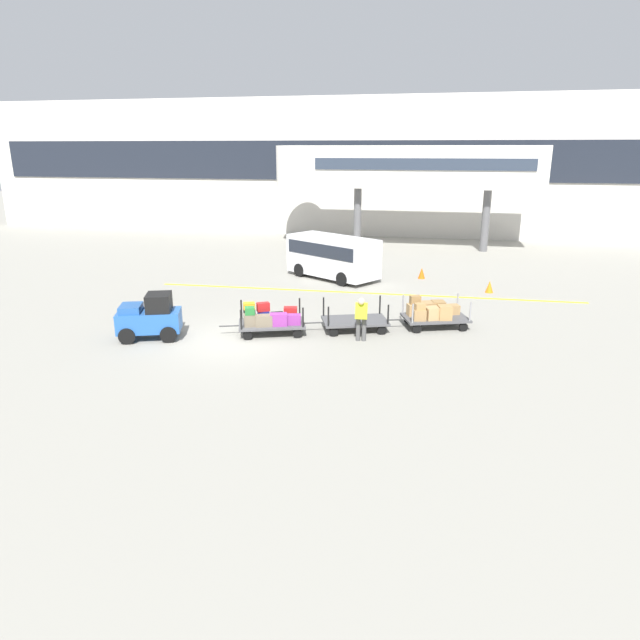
{
  "coord_description": "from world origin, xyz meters",
  "views": [
    {
      "loc": [
        6.89,
        -17.36,
        6.34
      ],
      "look_at": [
        3.08,
        0.21,
        0.86
      ],
      "focal_mm": 31.76,
      "sensor_mm": 36.0,
      "label": 1
    }
  ],
  "objects_px": {
    "baggage_handler": "(361,317)",
    "safety_cone_far": "(422,273)",
    "safety_cone_near": "(489,287)",
    "shuttle_van": "(333,254)",
    "baggage_cart_middle": "(355,321)",
    "baggage_cart_tail": "(433,312)",
    "baggage_tug": "(150,317)",
    "baggage_cart_lead": "(270,319)"
  },
  "relations": [
    {
      "from": "baggage_cart_middle",
      "to": "safety_cone_near",
      "type": "bearing_deg",
      "value": 53.04
    },
    {
      "from": "baggage_tug",
      "to": "baggage_cart_lead",
      "type": "bearing_deg",
      "value": 19.15
    },
    {
      "from": "baggage_cart_lead",
      "to": "baggage_cart_tail",
      "type": "height_order",
      "value": "baggage_cart_tail"
    },
    {
      "from": "baggage_tug",
      "to": "baggage_cart_middle",
      "type": "relative_size",
      "value": 0.76
    },
    {
      "from": "safety_cone_near",
      "to": "safety_cone_far",
      "type": "distance_m",
      "value": 3.9
    },
    {
      "from": "baggage_cart_lead",
      "to": "safety_cone_near",
      "type": "xyz_separation_m",
      "value": [
        8.04,
        7.88,
        -0.27
      ]
    },
    {
      "from": "shuttle_van",
      "to": "safety_cone_far",
      "type": "distance_m",
      "value": 4.61
    },
    {
      "from": "baggage_handler",
      "to": "baggage_cart_middle",
      "type": "bearing_deg",
      "value": 108.89
    },
    {
      "from": "baggage_cart_middle",
      "to": "safety_cone_near",
      "type": "xyz_separation_m",
      "value": [
        5.15,
        6.84,
        -0.07
      ]
    },
    {
      "from": "baggage_cart_tail",
      "to": "baggage_handler",
      "type": "xyz_separation_m",
      "value": [
        -2.34,
        -2.15,
        0.31
      ]
    },
    {
      "from": "baggage_cart_middle",
      "to": "baggage_cart_tail",
      "type": "xyz_separation_m",
      "value": [
        2.73,
        1.0,
        0.21
      ]
    },
    {
      "from": "baggage_tug",
      "to": "baggage_handler",
      "type": "relative_size",
      "value": 1.5
    },
    {
      "from": "baggage_cart_tail",
      "to": "safety_cone_near",
      "type": "relative_size",
      "value": 5.58
    },
    {
      "from": "baggage_tug",
      "to": "baggage_cart_middle",
      "type": "xyz_separation_m",
      "value": [
        6.75,
        2.37,
        -0.41
      ]
    },
    {
      "from": "baggage_cart_middle",
      "to": "safety_cone_near",
      "type": "height_order",
      "value": "baggage_cart_middle"
    },
    {
      "from": "baggage_handler",
      "to": "safety_cone_far",
      "type": "xyz_separation_m",
      "value": [
        1.6,
        10.3,
        -0.59
      ]
    },
    {
      "from": "baggage_tug",
      "to": "safety_cone_far",
      "type": "relative_size",
      "value": 4.27
    },
    {
      "from": "baggage_cart_tail",
      "to": "safety_cone_near",
      "type": "distance_m",
      "value": 6.34
    },
    {
      "from": "baggage_tug",
      "to": "safety_cone_near",
      "type": "relative_size",
      "value": 4.27
    },
    {
      "from": "baggage_cart_middle",
      "to": "shuttle_van",
      "type": "height_order",
      "value": "shuttle_van"
    },
    {
      "from": "baggage_tug",
      "to": "baggage_cart_middle",
      "type": "distance_m",
      "value": 7.17
    },
    {
      "from": "baggage_tug",
      "to": "safety_cone_near",
      "type": "xyz_separation_m",
      "value": [
        11.9,
        9.22,
        -0.48
      ]
    },
    {
      "from": "baggage_handler",
      "to": "baggage_tug",
      "type": "bearing_deg",
      "value": -170.33
    },
    {
      "from": "safety_cone_near",
      "to": "safety_cone_far",
      "type": "relative_size",
      "value": 1.0
    },
    {
      "from": "baggage_cart_middle",
      "to": "baggage_handler",
      "type": "xyz_separation_m",
      "value": [
        0.4,
        -1.16,
        0.52
      ]
    },
    {
      "from": "baggage_tug",
      "to": "shuttle_van",
      "type": "relative_size",
      "value": 0.46
    },
    {
      "from": "safety_cone_far",
      "to": "baggage_cart_tail",
      "type": "bearing_deg",
      "value": -84.86
    },
    {
      "from": "baggage_cart_middle",
      "to": "safety_cone_near",
      "type": "distance_m",
      "value": 8.57
    },
    {
      "from": "baggage_cart_middle",
      "to": "baggage_handler",
      "type": "height_order",
      "value": "baggage_handler"
    },
    {
      "from": "baggage_cart_middle",
      "to": "safety_cone_far",
      "type": "distance_m",
      "value": 9.36
    },
    {
      "from": "shuttle_van",
      "to": "safety_cone_near",
      "type": "bearing_deg",
      "value": -10.31
    },
    {
      "from": "safety_cone_near",
      "to": "shuttle_van",
      "type": "bearing_deg",
      "value": 169.69
    },
    {
      "from": "shuttle_van",
      "to": "baggage_cart_lead",
      "type": "bearing_deg",
      "value": -92.91
    },
    {
      "from": "baggage_handler",
      "to": "baggage_cart_lead",
      "type": "bearing_deg",
      "value": 177.83
    },
    {
      "from": "baggage_cart_tail",
      "to": "safety_cone_far",
      "type": "bearing_deg",
      "value": 95.14
    },
    {
      "from": "baggage_cart_middle",
      "to": "safety_cone_far",
      "type": "relative_size",
      "value": 5.58
    },
    {
      "from": "baggage_cart_lead",
      "to": "safety_cone_far",
      "type": "distance_m",
      "value": 11.29
    },
    {
      "from": "baggage_tug",
      "to": "safety_cone_far",
      "type": "distance_m",
      "value": 14.47
    },
    {
      "from": "baggage_handler",
      "to": "safety_cone_near",
      "type": "distance_m",
      "value": 9.33
    },
    {
      "from": "baggage_handler",
      "to": "shuttle_van",
      "type": "relative_size",
      "value": 0.31
    },
    {
      "from": "baggage_tug",
      "to": "baggage_cart_lead",
      "type": "height_order",
      "value": "baggage_tug"
    },
    {
      "from": "baggage_handler",
      "to": "shuttle_van",
      "type": "bearing_deg",
      "value": 106.68
    }
  ]
}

